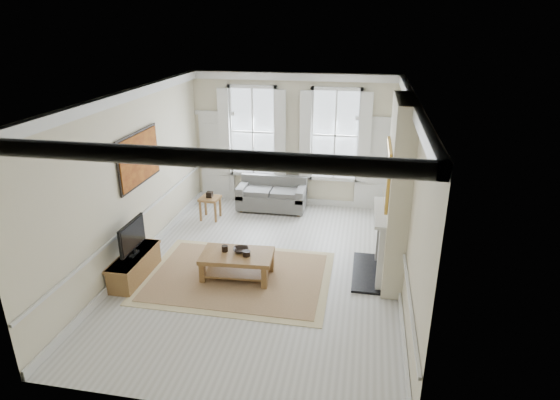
% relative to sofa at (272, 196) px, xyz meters
% --- Properties ---
extents(floor, '(7.20, 7.20, 0.00)m').
position_rel_sofa_xyz_m(floor, '(0.46, -3.11, -0.35)').
color(floor, '#B7B5AD').
rests_on(floor, ground).
extents(ceiling, '(7.20, 7.20, 0.00)m').
position_rel_sofa_xyz_m(ceiling, '(0.46, -3.11, 3.05)').
color(ceiling, white).
rests_on(ceiling, back_wall).
extents(back_wall, '(5.20, 0.00, 5.20)m').
position_rel_sofa_xyz_m(back_wall, '(0.46, 0.49, 1.35)').
color(back_wall, beige).
rests_on(back_wall, floor).
extents(left_wall, '(0.00, 7.20, 7.20)m').
position_rel_sofa_xyz_m(left_wall, '(-2.14, -3.11, 1.35)').
color(left_wall, beige).
rests_on(left_wall, floor).
extents(right_wall, '(0.00, 7.20, 7.20)m').
position_rel_sofa_xyz_m(right_wall, '(3.06, -3.11, 1.35)').
color(right_wall, beige).
rests_on(right_wall, floor).
extents(window_left, '(1.26, 0.20, 2.20)m').
position_rel_sofa_xyz_m(window_left, '(-0.59, 0.44, 1.55)').
color(window_left, '#B2BCC6').
rests_on(window_left, back_wall).
extents(window_right, '(1.26, 0.20, 2.20)m').
position_rel_sofa_xyz_m(window_right, '(1.51, 0.44, 1.55)').
color(window_right, '#B2BCC6').
rests_on(window_right, back_wall).
extents(door_left, '(0.90, 0.08, 2.30)m').
position_rel_sofa_xyz_m(door_left, '(-1.59, 0.45, 0.80)').
color(door_left, silver).
rests_on(door_left, floor).
extents(door_right, '(0.90, 0.08, 2.30)m').
position_rel_sofa_xyz_m(door_right, '(2.51, 0.45, 0.80)').
color(door_right, silver).
rests_on(door_right, floor).
extents(painting, '(0.05, 1.66, 1.06)m').
position_rel_sofa_xyz_m(painting, '(-2.10, -2.81, 1.70)').
color(painting, '#BD6D20').
rests_on(painting, left_wall).
extents(chimney_breast, '(0.35, 1.70, 3.38)m').
position_rel_sofa_xyz_m(chimney_breast, '(2.89, -2.91, 1.35)').
color(chimney_breast, beige).
rests_on(chimney_breast, floor).
extents(hearth, '(0.55, 1.50, 0.05)m').
position_rel_sofa_xyz_m(hearth, '(2.46, -2.91, -0.33)').
color(hearth, black).
rests_on(hearth, floor).
extents(fireplace, '(0.21, 1.45, 1.33)m').
position_rel_sofa_xyz_m(fireplace, '(2.66, -2.91, 0.38)').
color(fireplace, silver).
rests_on(fireplace, floor).
extents(mirror, '(0.06, 1.26, 1.06)m').
position_rel_sofa_xyz_m(mirror, '(2.67, -2.91, 1.70)').
color(mirror, gold).
rests_on(mirror, chimney_breast).
extents(sofa, '(1.72, 0.84, 0.83)m').
position_rel_sofa_xyz_m(sofa, '(0.00, 0.00, 0.00)').
color(sofa, '#575755').
rests_on(sofa, floor).
extents(side_table, '(0.49, 0.49, 0.56)m').
position_rel_sofa_xyz_m(side_table, '(-1.37, -0.92, 0.10)').
color(side_table, brown).
rests_on(side_table, floor).
extents(rug, '(3.50, 2.60, 0.02)m').
position_rel_sofa_xyz_m(rug, '(0.04, -3.50, -0.34)').
color(rug, '#93704C').
rests_on(rug, floor).
extents(coffee_table, '(1.39, 0.87, 0.50)m').
position_rel_sofa_xyz_m(coffee_table, '(0.04, -3.50, 0.07)').
color(coffee_table, brown).
rests_on(coffee_table, rug).
extents(ceramic_pot_a, '(0.12, 0.12, 0.12)m').
position_rel_sofa_xyz_m(ceramic_pot_a, '(-0.21, -3.45, 0.21)').
color(ceramic_pot_a, black).
rests_on(ceramic_pot_a, coffee_table).
extents(ceramic_pot_b, '(0.14, 0.14, 0.10)m').
position_rel_sofa_xyz_m(ceramic_pot_b, '(0.24, -3.55, 0.20)').
color(ceramic_pot_b, black).
rests_on(ceramic_pot_b, coffee_table).
extents(bowl, '(0.35, 0.35, 0.07)m').
position_rel_sofa_xyz_m(bowl, '(0.09, -3.40, 0.19)').
color(bowl, black).
rests_on(bowl, coffee_table).
extents(tv_stand, '(0.43, 1.35, 0.48)m').
position_rel_sofa_xyz_m(tv_stand, '(-1.88, -3.87, -0.11)').
color(tv_stand, brown).
rests_on(tv_stand, floor).
extents(tv, '(0.08, 0.90, 0.68)m').
position_rel_sofa_xyz_m(tv, '(-1.85, -3.87, 0.53)').
color(tv, black).
rests_on(tv, tv_stand).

